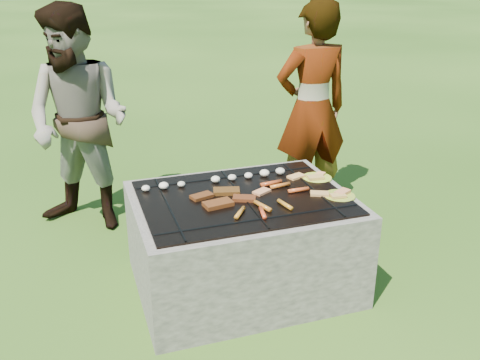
% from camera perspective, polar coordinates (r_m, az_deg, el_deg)
% --- Properties ---
extents(lawn, '(60.00, 60.00, 0.00)m').
position_cam_1_polar(lawn, '(3.50, 0.26, -10.98)').
color(lawn, '#224611').
rests_on(lawn, ground).
extents(fire_pit, '(1.30, 1.00, 0.62)m').
position_cam_1_polar(fire_pit, '(3.35, 0.27, -6.94)').
color(fire_pit, gray).
rests_on(fire_pit, ground).
extents(mushrooms, '(0.95, 0.06, 0.05)m').
position_cam_1_polar(mushrooms, '(3.42, -1.69, 0.19)').
color(mushrooms, silver).
rests_on(mushrooms, fire_pit).
extents(pork_slabs, '(0.38, 0.28, 0.02)m').
position_cam_1_polar(pork_slabs, '(3.16, -1.86, -1.88)').
color(pork_slabs, brown).
rests_on(pork_slabs, fire_pit).
extents(sausages, '(0.56, 0.47, 0.03)m').
position_cam_1_polar(sausages, '(3.16, 3.41, -1.92)').
color(sausages, '#C0501F').
rests_on(sausages, fire_pit).
extents(bread_on_grate, '(0.45, 0.40, 0.01)m').
position_cam_1_polar(bread_on_grate, '(3.34, 5.69, -0.71)').
color(bread_on_grate, '#E6AE76').
rests_on(bread_on_grate, fire_pit).
extents(plate_far, '(0.21, 0.21, 0.03)m').
position_cam_1_polar(plate_far, '(3.52, 8.21, 0.26)').
color(plate_far, '#FCEE3C').
rests_on(plate_far, fire_pit).
extents(plate_near, '(0.24, 0.24, 0.03)m').
position_cam_1_polar(plate_near, '(3.28, 10.59, -1.63)').
color(plate_near, gold).
rests_on(plate_near, fire_pit).
extents(cook, '(0.62, 0.42, 1.68)m').
position_cam_1_polar(cook, '(4.27, 7.68, 7.47)').
color(cook, gray).
rests_on(cook, ground).
extents(bystander, '(1.03, 0.99, 1.67)m').
position_cam_1_polar(bystander, '(4.09, -16.80, 5.98)').
color(bystander, '#A99E8D').
rests_on(bystander, ground).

